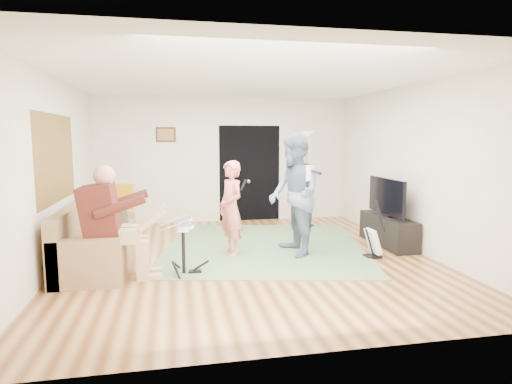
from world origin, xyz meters
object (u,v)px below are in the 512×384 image
torchiere_lamp (306,161)px  tv_cabinet (388,230)px  singer (231,208)px  guitar_spare (374,241)px  dining_chair (121,218)px  drum_kit (183,251)px  guitarist (294,195)px  sofa (92,246)px  television (386,196)px

torchiere_lamp → tv_cabinet: 2.27m
singer → torchiere_lamp: torchiere_lamp is taller
guitar_spare → dining_chair: bearing=150.3°
drum_kit → dining_chair: size_ratio=0.77×
guitarist → guitar_spare: bearing=66.7°
guitarist → sofa: bearing=-95.3°
sofa → singer: bearing=4.8°
guitarist → dining_chair: (-2.83, 1.90, -0.61)m
sofa → dining_chair: (0.19, 1.89, 0.06)m
dining_chair → tv_cabinet: 4.87m
drum_kit → guitarist: bearing=20.3°
television → sofa: bearing=-176.4°
sofa → drum_kit: 1.45m
drum_kit → tv_cabinet: drum_kit is taller
guitarist → television: size_ratio=1.66×
sofa → television: television is taller
guitar_spare → television: bearing=51.1°
guitar_spare → torchiere_lamp: torchiere_lamp is taller
guitarist → dining_chair: bearing=-129.0°
television → drum_kit: bearing=-164.7°
dining_chair → television: television is taller
singer → guitarist: bearing=59.3°
sofa → torchiere_lamp: 4.51m
singer → guitarist: size_ratio=0.78×
torchiere_lamp → dining_chair: size_ratio=2.04×
tv_cabinet → singer: bearing=-177.4°
drum_kit → guitarist: 1.95m
sofa → dining_chair: 1.90m
torchiere_lamp → television: 2.02m
sofa → guitar_spare: 4.21m
dining_chair → television: bearing=-1.4°
singer → torchiere_lamp: 2.68m
guitar_spare → torchiere_lamp: bearing=97.4°
singer → guitarist: 1.01m
tv_cabinet → torchiere_lamp: bearing=117.7°
torchiere_lamp → tv_cabinet: torchiere_lamp is taller
guitarist → tv_cabinet: (1.77, 0.30, -0.71)m
singer → tv_cabinet: size_ratio=1.06×
guitarist → tv_cabinet: size_ratio=1.37×
sofa → tv_cabinet: 4.80m
singer → dining_chair: 2.56m
sofa → guitarist: size_ratio=1.11×
guitar_spare → television: size_ratio=0.77×
guitar_spare → torchiere_lamp: 2.70m
dining_chair → torchiere_lamp: bearing=20.5°
dining_chair → tv_cabinet: size_ratio=0.69×
guitarist → torchiere_lamp: 2.26m
singer → guitarist: guitarist is taller
singer → torchiere_lamp: (1.82, 1.88, 0.61)m
guitarist → guitar_spare: (1.17, -0.38, -0.70)m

